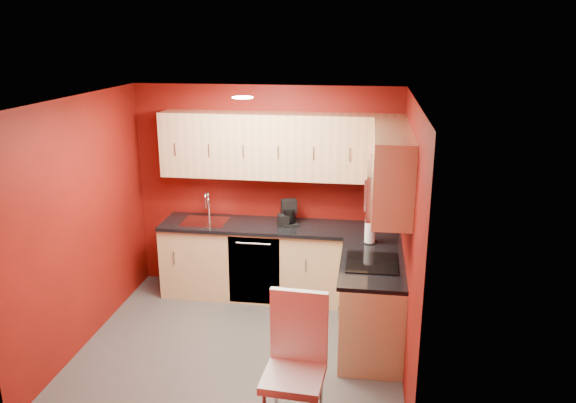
% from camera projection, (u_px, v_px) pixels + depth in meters
% --- Properties ---
extents(floor, '(3.20, 3.20, 0.00)m').
position_uv_depth(floor, '(242.00, 346.00, 5.74)').
color(floor, '#43413F').
rests_on(floor, ground).
extents(ceiling, '(3.20, 3.20, 0.00)m').
position_uv_depth(ceiling, '(235.00, 99.00, 5.02)').
color(ceiling, white).
rests_on(ceiling, wall_back).
extents(wall_back, '(3.20, 0.00, 3.20)m').
position_uv_depth(wall_back, '(267.00, 189.00, 6.80)').
color(wall_back, maroon).
rests_on(wall_back, floor).
extents(wall_front, '(3.20, 0.00, 3.20)m').
position_uv_depth(wall_front, '(190.00, 302.00, 3.96)').
color(wall_front, maroon).
rests_on(wall_front, floor).
extents(wall_left, '(0.00, 3.00, 3.00)m').
position_uv_depth(wall_left, '(82.00, 223.00, 5.60)').
color(wall_left, maroon).
rests_on(wall_left, floor).
extents(wall_right, '(0.00, 3.00, 3.00)m').
position_uv_depth(wall_right, '(408.00, 240.00, 5.15)').
color(wall_right, maroon).
rests_on(wall_right, floor).
extents(base_cabinets_back, '(2.80, 0.60, 0.87)m').
position_uv_depth(base_cabinets_back, '(279.00, 262.00, 6.72)').
color(base_cabinets_back, tan).
rests_on(base_cabinets_back, floor).
extents(base_cabinets_right, '(0.60, 1.30, 0.87)m').
position_uv_depth(base_cabinets_right, '(372.00, 305.00, 5.67)').
color(base_cabinets_right, tan).
rests_on(base_cabinets_right, floor).
extents(countertop_back, '(2.80, 0.63, 0.04)m').
position_uv_depth(countertop_back, '(279.00, 227.00, 6.58)').
color(countertop_back, black).
rests_on(countertop_back, base_cabinets_back).
extents(countertop_right, '(0.63, 1.27, 0.04)m').
position_uv_depth(countertop_right, '(372.00, 264.00, 5.52)').
color(countertop_right, black).
rests_on(countertop_right, base_cabinets_right).
extents(upper_cabinets_back, '(2.80, 0.35, 0.75)m').
position_uv_depth(upper_cabinets_back, '(281.00, 146.00, 6.44)').
color(upper_cabinets_back, tan).
rests_on(upper_cabinets_back, wall_back).
extents(upper_cabinets_right, '(0.35, 1.55, 0.75)m').
position_uv_depth(upper_cabinets_right, '(391.00, 161.00, 5.41)').
color(upper_cabinets_right, tan).
rests_on(upper_cabinets_right, wall_right).
extents(microwave, '(0.42, 0.76, 0.42)m').
position_uv_depth(microwave, '(388.00, 190.00, 5.25)').
color(microwave, silver).
rests_on(microwave, upper_cabinets_right).
extents(cooktop, '(0.50, 0.55, 0.01)m').
position_uv_depth(cooktop, '(372.00, 263.00, 5.48)').
color(cooktop, black).
rests_on(cooktop, countertop_right).
extents(sink, '(0.52, 0.42, 0.35)m').
position_uv_depth(sink, '(205.00, 218.00, 6.70)').
color(sink, silver).
rests_on(sink, countertop_back).
extents(dishwasher_front, '(0.60, 0.02, 0.82)m').
position_uv_depth(dishwasher_front, '(254.00, 271.00, 6.48)').
color(dishwasher_front, black).
rests_on(dishwasher_front, base_cabinets_back).
extents(downlight, '(0.20, 0.20, 0.01)m').
position_uv_depth(downlight, '(243.00, 97.00, 5.30)').
color(downlight, white).
rests_on(downlight, ceiling).
extents(coffee_maker, '(0.25, 0.28, 0.29)m').
position_uv_depth(coffee_maker, '(290.00, 213.00, 6.54)').
color(coffee_maker, black).
rests_on(coffee_maker, countertop_back).
extents(napkin_holder, '(0.15, 0.15, 0.14)m').
position_uv_depth(napkin_holder, '(283.00, 220.00, 6.53)').
color(napkin_holder, black).
rests_on(napkin_holder, countertop_back).
extents(paper_towel, '(0.20, 0.20, 0.26)m').
position_uv_depth(paper_towel, '(370.00, 231.00, 5.98)').
color(paper_towel, white).
rests_on(paper_towel, countertop_right).
extents(dining_chair, '(0.49, 0.51, 1.15)m').
position_uv_depth(dining_chair, '(294.00, 370.00, 4.34)').
color(dining_chair, white).
rests_on(dining_chair, floor).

